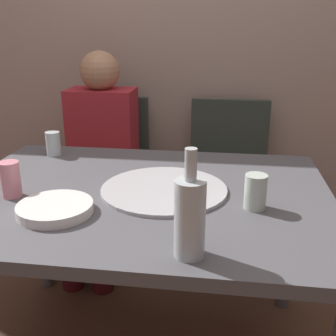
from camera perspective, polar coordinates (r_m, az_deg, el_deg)
back_wall at (r=2.48m, az=1.58°, el=19.46°), size 6.00×0.10×2.60m
dining_table at (r=1.47m, az=-3.84°, el=-6.10°), size 1.33×0.98×0.75m
pizza_tray at (r=1.43m, az=-0.56°, el=-2.98°), size 0.44×0.44×0.01m
wine_bottle at (r=1.01m, az=3.06°, el=-6.73°), size 0.08×0.08×0.28m
tumbler_near at (r=1.31m, az=12.07°, el=-3.25°), size 0.07×0.07×0.11m
wine_glass at (r=1.88m, az=-15.69°, el=3.30°), size 0.06×0.06×0.10m
soda_can at (r=1.47m, az=-21.09°, el=-1.48°), size 0.07×0.07×0.12m
plate_stack at (r=1.31m, az=-15.45°, el=-5.44°), size 0.23×0.23×0.03m
chair_left at (r=2.42m, az=-8.35°, el=0.28°), size 0.44×0.44×0.90m
chair_right at (r=2.33m, az=8.32°, el=-0.50°), size 0.44×0.44×0.90m
guest_in_sweater at (r=2.24m, az=-9.57°, el=2.11°), size 0.36×0.56×1.17m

